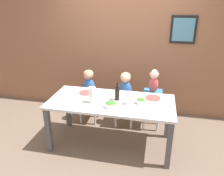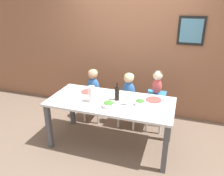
{
  "view_description": "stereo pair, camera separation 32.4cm",
  "coord_description": "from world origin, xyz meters",
  "px_view_note": "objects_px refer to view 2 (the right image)",
  "views": [
    {
      "loc": [
        0.63,
        -2.87,
        2.18
      ],
      "look_at": [
        0.0,
        0.06,
        0.95
      ],
      "focal_mm": 35.0,
      "sensor_mm": 36.0,
      "label": 1
    },
    {
      "loc": [
        0.95,
        -2.79,
        2.18
      ],
      "look_at": [
        0.0,
        0.06,
        0.95
      ],
      "focal_mm": 35.0,
      "sensor_mm": 36.0,
      "label": 2
    }
  ],
  "objects_px": {
    "chair_far_center": "(128,106)",
    "dinner_plate_back_right": "(154,100)",
    "chair_right_highchair": "(156,102)",
    "person_baby_right": "(157,80)",
    "salad_bowl_small": "(140,102)",
    "person_child_left": "(93,82)",
    "person_child_center": "(129,86)",
    "chair_far_left": "(94,101)",
    "wine_bottle": "(117,93)",
    "salad_bowl_large": "(109,104)",
    "dinner_plate_front_left": "(73,100)",
    "wine_glass_near": "(128,97)",
    "paper_towel_roll": "(92,94)",
    "dinner_plate_back_left": "(88,91)"
  },
  "relations": [
    {
      "from": "chair_right_highchair",
      "to": "wine_glass_near",
      "type": "distance_m",
      "value": 0.85
    },
    {
      "from": "dinner_plate_front_left",
      "to": "dinner_plate_back_left",
      "type": "xyz_separation_m",
      "value": [
        0.09,
        0.38,
        0.0
      ]
    },
    {
      "from": "chair_right_highchair",
      "to": "paper_towel_roll",
      "type": "height_order",
      "value": "paper_towel_roll"
    },
    {
      "from": "chair_far_center",
      "to": "person_child_left",
      "type": "bearing_deg",
      "value": 179.86
    },
    {
      "from": "salad_bowl_large",
      "to": "salad_bowl_small",
      "type": "relative_size",
      "value": 1.22
    },
    {
      "from": "paper_towel_roll",
      "to": "wine_glass_near",
      "type": "xyz_separation_m",
      "value": [
        0.53,
        0.05,
        0.01
      ]
    },
    {
      "from": "salad_bowl_large",
      "to": "salad_bowl_small",
      "type": "bearing_deg",
      "value": 26.52
    },
    {
      "from": "wine_bottle",
      "to": "salad_bowl_small",
      "type": "bearing_deg",
      "value": -8.03
    },
    {
      "from": "salad_bowl_small",
      "to": "dinner_plate_front_left",
      "type": "bearing_deg",
      "value": -169.71
    },
    {
      "from": "chair_far_center",
      "to": "chair_right_highchair",
      "type": "height_order",
      "value": "chair_right_highchair"
    },
    {
      "from": "chair_far_center",
      "to": "person_child_center",
      "type": "distance_m",
      "value": 0.38
    },
    {
      "from": "dinner_plate_back_right",
      "to": "person_child_center",
      "type": "bearing_deg",
      "value": 139.71
    },
    {
      "from": "chair_far_left",
      "to": "wine_glass_near",
      "type": "distance_m",
      "value": 1.2
    },
    {
      "from": "chair_far_left",
      "to": "dinner_plate_front_left",
      "type": "height_order",
      "value": "dinner_plate_front_left"
    },
    {
      "from": "salad_bowl_small",
      "to": "dinner_plate_back_right",
      "type": "xyz_separation_m",
      "value": [
        0.16,
        0.22,
        -0.03
      ]
    },
    {
      "from": "dinner_plate_back_right",
      "to": "dinner_plate_front_left",
      "type": "bearing_deg",
      "value": -160.88
    },
    {
      "from": "person_child_left",
      "to": "paper_towel_roll",
      "type": "height_order",
      "value": "person_child_left"
    },
    {
      "from": "wine_bottle",
      "to": "dinner_plate_front_left",
      "type": "bearing_deg",
      "value": -159.75
    },
    {
      "from": "person_child_left",
      "to": "person_child_center",
      "type": "distance_m",
      "value": 0.67
    },
    {
      "from": "person_baby_right",
      "to": "salad_bowl_large",
      "type": "relative_size",
      "value": 2.27
    },
    {
      "from": "chair_far_center",
      "to": "dinner_plate_front_left",
      "type": "relative_size",
      "value": 2.05
    },
    {
      "from": "chair_far_left",
      "to": "wine_glass_near",
      "type": "height_order",
      "value": "wine_glass_near"
    },
    {
      "from": "chair_far_left",
      "to": "wine_bottle",
      "type": "xyz_separation_m",
      "value": [
        0.64,
        -0.59,
        0.48
      ]
    },
    {
      "from": "chair_far_center",
      "to": "person_child_center",
      "type": "xyz_separation_m",
      "value": [
        -0.0,
        0.0,
        0.38
      ]
    },
    {
      "from": "chair_far_center",
      "to": "chair_far_left",
      "type": "bearing_deg",
      "value": 180.0
    },
    {
      "from": "chair_far_left",
      "to": "chair_right_highchair",
      "type": "height_order",
      "value": "chair_right_highchair"
    },
    {
      "from": "person_child_center",
      "to": "chair_far_left",
      "type": "bearing_deg",
      "value": -179.86
    },
    {
      "from": "paper_towel_roll",
      "to": "person_baby_right",
      "type": "bearing_deg",
      "value": 41.69
    },
    {
      "from": "person_baby_right",
      "to": "salad_bowl_small",
      "type": "distance_m",
      "value": 0.67
    },
    {
      "from": "salad_bowl_small",
      "to": "dinner_plate_back_right",
      "type": "distance_m",
      "value": 0.28
    },
    {
      "from": "dinner_plate_back_right",
      "to": "chair_far_center",
      "type": "bearing_deg",
      "value": 139.83
    },
    {
      "from": "chair_far_center",
      "to": "wine_glass_near",
      "type": "distance_m",
      "value": 0.88
    },
    {
      "from": "chair_right_highchair",
      "to": "salad_bowl_large",
      "type": "relative_size",
      "value": 3.93
    },
    {
      "from": "wine_bottle",
      "to": "salad_bowl_large",
      "type": "xyz_separation_m",
      "value": [
        -0.04,
        -0.25,
        -0.07
      ]
    },
    {
      "from": "chair_right_highchair",
      "to": "wine_glass_near",
      "type": "height_order",
      "value": "wine_glass_near"
    },
    {
      "from": "chair_right_highchair",
      "to": "person_baby_right",
      "type": "height_order",
      "value": "person_baby_right"
    },
    {
      "from": "salad_bowl_small",
      "to": "wine_glass_near",
      "type": "bearing_deg",
      "value": -158.64
    },
    {
      "from": "salad_bowl_small",
      "to": "chair_far_left",
      "type": "bearing_deg",
      "value": 147.51
    },
    {
      "from": "salad_bowl_small",
      "to": "dinner_plate_back_right",
      "type": "relative_size",
      "value": 0.63
    },
    {
      "from": "chair_far_center",
      "to": "dinner_plate_back_right",
      "type": "distance_m",
      "value": 0.75
    },
    {
      "from": "person_child_left",
      "to": "salad_bowl_small",
      "type": "relative_size",
      "value": 3.66
    },
    {
      "from": "chair_right_highchair",
      "to": "paper_towel_roll",
      "type": "bearing_deg",
      "value": -138.39
    },
    {
      "from": "salad_bowl_small",
      "to": "dinner_plate_back_left",
      "type": "relative_size",
      "value": 0.63
    },
    {
      "from": "wine_glass_near",
      "to": "salad_bowl_large",
      "type": "xyz_separation_m",
      "value": [
        -0.24,
        -0.14,
        -0.09
      ]
    },
    {
      "from": "chair_far_left",
      "to": "dinner_plate_back_left",
      "type": "bearing_deg",
      "value": -77.16
    },
    {
      "from": "person_child_left",
      "to": "person_child_center",
      "type": "height_order",
      "value": "same"
    },
    {
      "from": "salad_bowl_large",
      "to": "person_child_center",
      "type": "bearing_deg",
      "value": 84.82
    },
    {
      "from": "person_child_center",
      "to": "person_baby_right",
      "type": "distance_m",
      "value": 0.51
    },
    {
      "from": "wine_glass_near",
      "to": "dinner_plate_back_left",
      "type": "bearing_deg",
      "value": 160.29
    },
    {
      "from": "person_child_left",
      "to": "wine_glass_near",
      "type": "xyz_separation_m",
      "value": [
        0.83,
        -0.7,
        0.13
      ]
    }
  ]
}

